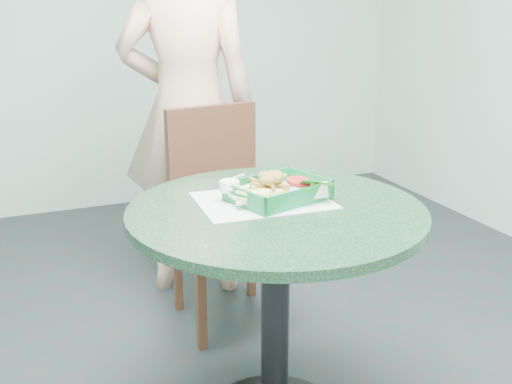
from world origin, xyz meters
name	(u,v)px	position (x,y,z in m)	size (l,w,h in m)	color
cafe_table	(276,265)	(0.00, 0.00, 0.58)	(0.90, 0.90, 0.75)	black
dining_chair	(221,201)	(0.09, 0.79, 0.53)	(0.42, 0.42, 0.93)	black
diner_person	(187,79)	(0.05, 1.11, 1.02)	(0.74, 0.49, 2.04)	#DDAE92
placemat	(263,207)	(-0.01, 0.07, 0.75)	(0.40, 0.30, 0.00)	silver
food_basket	(278,200)	(0.03, 0.06, 0.77)	(0.28, 0.20, 0.06)	#0C7435
crab_sandwich	(275,187)	(0.04, 0.10, 0.80)	(0.13, 0.13, 0.07)	#DABC53
fries_pile	(246,196)	(-0.06, 0.08, 0.79)	(0.10, 0.11, 0.04)	#FAEA9A
sauce_ramekin	(231,187)	(-0.09, 0.15, 0.80)	(0.06, 0.06, 0.03)	white
garnish_cup	(302,195)	(0.09, 0.01, 0.79)	(0.13, 0.12, 0.05)	white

